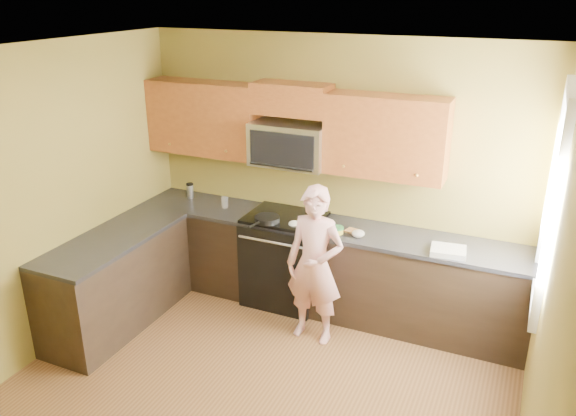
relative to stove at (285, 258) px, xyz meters
The scene contains 24 objects.
floor 1.79m from the stove, 76.57° to the right, with size 4.00×4.00×0.00m, color brown.
ceiling 2.81m from the stove, 76.57° to the right, with size 4.00×4.00×0.00m, color white.
wall_back 1.02m from the stove, 39.09° to the left, with size 4.00×4.00×0.00m, color olive.
wall_left 2.48m from the stove, 133.69° to the right, with size 4.00×4.00×0.00m, color olive.
wall_right 3.05m from the stove, 34.91° to the right, with size 4.00×4.00×0.00m, color olive.
cabinet_back_run 0.40m from the stove, ahead, with size 4.00×0.60×0.88m, color black.
cabinet_left_run 1.69m from the stove, 140.41° to the right, with size 0.60×1.60×0.88m, color black.
countertop_back 0.58m from the stove, ahead, with size 4.00×0.62×0.04m, color black.
countertop_left 1.73m from the stove, 140.19° to the right, with size 0.62×1.60×0.04m, color black.
stove is the anchor object (origin of this frame).
microwave 0.98m from the stove, 90.00° to the left, with size 0.76×0.40×0.42m, color silver, non-canonical shape.
upper_cab_left 1.40m from the stove, behind, with size 1.22×0.33×0.75m, color brown, non-canonical shape.
upper_cab_right 1.36m from the stove, ahead, with size 1.12×0.33×0.75m, color brown, non-canonical shape.
upper_cab_over_mw 1.63m from the stove, 90.00° to the left, with size 0.76×0.33×0.30m, color brown.
window 2.70m from the stove, 11.29° to the right, with size 0.06×1.06×1.66m, color white, non-canonical shape.
woman 0.80m from the stove, 44.58° to the right, with size 0.55×0.36×1.50m, color pink.
frying_pan 0.53m from the stove, 115.37° to the right, with size 0.25×0.43×0.06m, color black, non-canonical shape.
butter_tub 0.76m from the stove, 12.68° to the right, with size 0.12×0.12×0.09m, color #FFEC43, non-canonical shape.
toast_slice 0.85m from the stove, ahead, with size 0.11×0.11×0.01m, color #B27F47.
napkin_a 0.53m from the stove, 42.95° to the right, with size 0.11×0.12×0.06m, color silver.
napkin_b 0.95m from the stove, ahead, with size 0.12×0.13×0.07m, color silver.
dish_towel 1.71m from the stove, ahead, with size 0.30×0.24×0.05m, color white.
travel_mug 1.29m from the stove, behind, with size 0.08×0.08×0.17m, color silver, non-canonical shape.
glass_c 0.87m from the stove, behind, with size 0.07×0.07×0.12m, color silver.
Camera 1 is at (1.80, -3.18, 3.12)m, focal length 35.72 mm.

